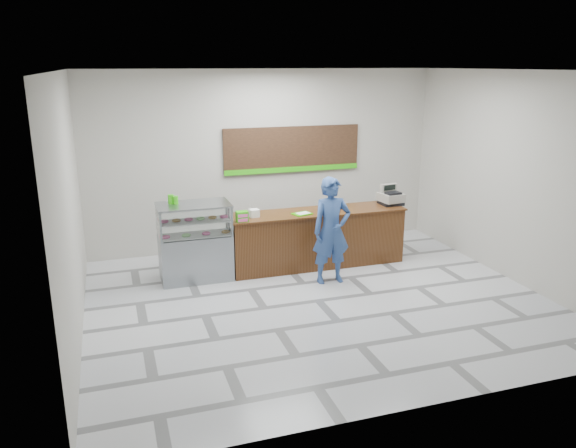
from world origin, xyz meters
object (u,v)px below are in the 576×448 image
object	(u,v)px
sales_counter	(317,238)
serving_tray	(302,214)
display_case	(195,241)
cash_register	(391,197)
customer	(331,231)

from	to	relation	value
sales_counter	serving_tray	distance (m)	0.63
display_case	serving_tray	size ratio (longest dim) A/B	3.54
cash_register	display_case	bearing A→B (deg)	173.05
sales_counter	cash_register	xyz separation A→B (m)	(1.50, 0.05, 0.65)
serving_tray	sales_counter	bearing A→B (deg)	4.55
serving_tray	customer	xyz separation A→B (m)	(0.27, -0.71, -0.14)
sales_counter	cash_register	bearing A→B (deg)	1.84
sales_counter	customer	xyz separation A→B (m)	(-0.06, -0.84, 0.39)
display_case	cash_register	world-z (taller)	cash_register
display_case	serving_tray	xyz separation A→B (m)	(1.89, -0.13, 0.36)
sales_counter	customer	world-z (taller)	customer
display_case	serving_tray	distance (m)	1.93
cash_register	customer	world-z (taller)	customer
sales_counter	display_case	world-z (taller)	display_case
sales_counter	display_case	bearing A→B (deg)	-180.00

